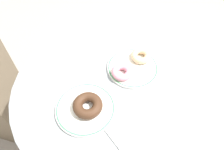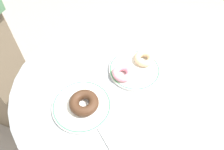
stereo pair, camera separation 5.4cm
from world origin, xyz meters
The scene contains 7 objects.
cafe_table centered at (0.00, 0.00, 0.53)m, with size 0.72×0.72×0.77m.
plate_left centered at (-0.12, -0.01, 0.78)m, with size 0.20×0.20×0.01m.
plate_right centered at (0.12, -0.01, 0.78)m, with size 0.20×0.20×0.01m.
donut_chocolate centered at (-0.12, -0.01, 0.80)m, with size 0.10×0.10×0.03m, color #422819.
donut_glazed centered at (0.18, 0.00, 0.80)m, with size 0.08×0.08×0.03m, color #E0B789.
donut_pink_frosted centered at (0.07, 0.00, 0.80)m, with size 0.08×0.08×0.03m, color pink.
paper_napkin centered at (-0.07, -0.18, 0.78)m, with size 0.14×0.14×0.01m, color white.
Camera 1 is at (-0.32, -0.32, 1.44)m, focal length 34.93 mm.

